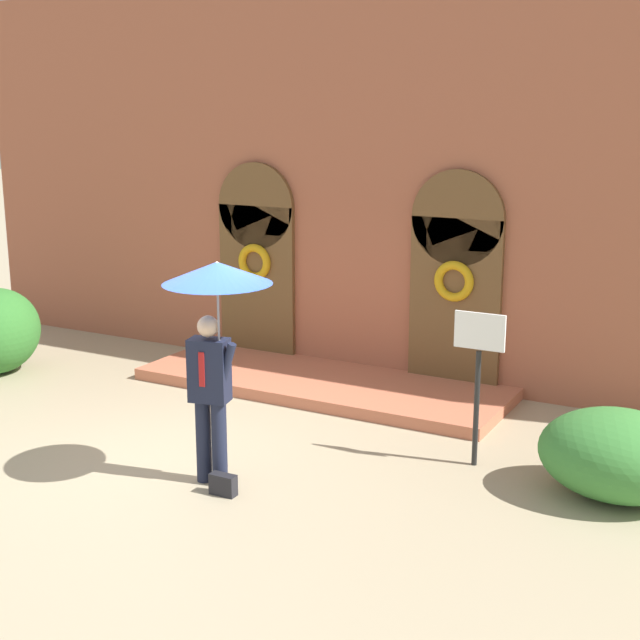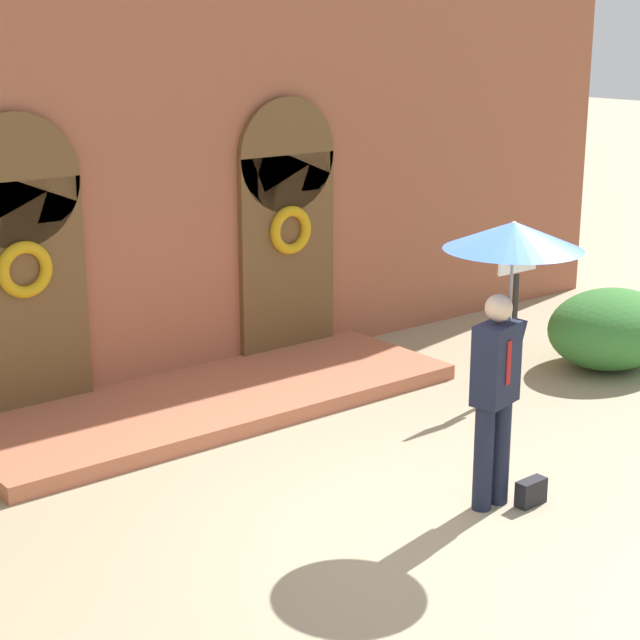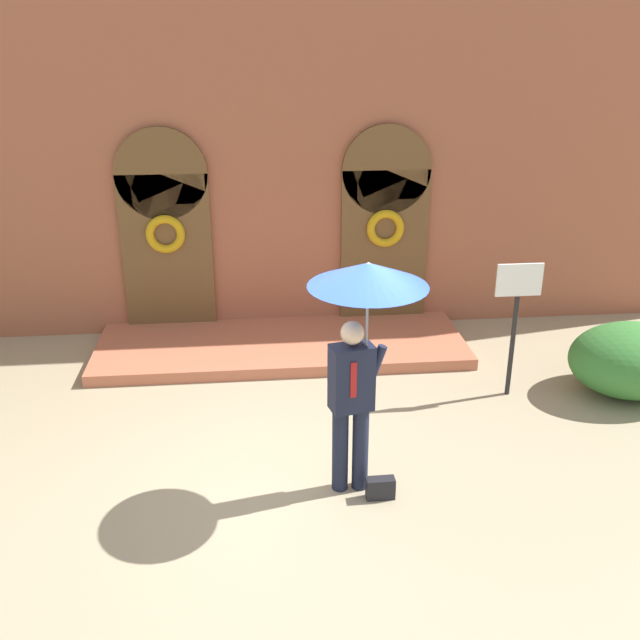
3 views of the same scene
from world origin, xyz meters
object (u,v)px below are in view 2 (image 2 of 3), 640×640
object	(u,v)px
shrub_right	(611,329)
handbag	(531,492)
person_with_umbrella	(509,278)
sign_post	(516,287)

from	to	relation	value
shrub_right	handbag	bearing A→B (deg)	-152.17
handbag	person_with_umbrella	bearing A→B (deg)	130.50
sign_post	shrub_right	bearing A→B (deg)	-4.59
sign_post	person_with_umbrella	bearing A→B (deg)	-140.54
person_with_umbrella	handbag	bearing A→B (deg)	-48.43
person_with_umbrella	shrub_right	distance (m)	4.29
handbag	shrub_right	xyz separation A→B (m)	(3.51, 1.85, 0.35)
sign_post	shrub_right	xyz separation A→B (m)	(1.53, -0.12, -0.71)
shrub_right	person_with_umbrella	bearing A→B (deg)	-155.85
person_with_umbrella	shrub_right	size ratio (longest dim) A/B	1.49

